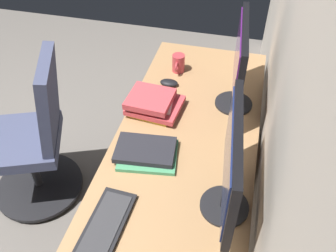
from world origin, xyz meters
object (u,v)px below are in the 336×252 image
object	(u,v)px
keyboard_main	(101,235)
mouse_main	(169,83)
drawer_pedestal	(192,175)
coffee_mug	(178,63)
monitor_primary	(231,165)
book_stack_far	(147,152)
office_chair	(36,141)
monitor_secondary	(239,63)
book_stack_near	(152,104)

from	to	relation	value
keyboard_main	mouse_main	size ratio (longest dim) A/B	4.10
drawer_pedestal	coffee_mug	xyz separation A→B (m)	(-0.46, -0.19, 0.44)
monitor_primary	book_stack_far	distance (m)	0.49
mouse_main	book_stack_far	bearing A→B (deg)	2.93
book_stack_far	office_chair	world-z (taller)	office_chair
monitor_secondary	mouse_main	bearing A→B (deg)	-102.37
keyboard_main	mouse_main	world-z (taller)	mouse_main
monitor_primary	drawer_pedestal	bearing A→B (deg)	-155.40
mouse_main	book_stack_near	distance (m)	0.24
drawer_pedestal	book_stack_far	xyz separation A→B (m)	(0.25, -0.18, 0.40)
drawer_pedestal	office_chair	world-z (taller)	office_chair
monitor_secondary	keyboard_main	size ratio (longest dim) A/B	1.22
monitor_secondary	book_stack_far	world-z (taller)	monitor_secondary
coffee_mug	book_stack_far	bearing A→B (deg)	0.71
monitor_primary	book_stack_near	distance (m)	0.71
monitor_primary	book_stack_near	size ratio (longest dim) A/B	1.81
keyboard_main	mouse_main	distance (m)	1.00
drawer_pedestal	monitor_primary	distance (m)	0.80
mouse_main	coffee_mug	size ratio (longest dim) A/B	0.91
mouse_main	coffee_mug	distance (m)	0.16
coffee_mug	office_chair	bearing A→B (deg)	-55.25
drawer_pedestal	coffee_mug	bearing A→B (deg)	-157.54
coffee_mug	keyboard_main	bearing A→B (deg)	-2.12
monitor_secondary	book_stack_near	world-z (taller)	monitor_secondary
drawer_pedestal	coffee_mug	world-z (taller)	coffee_mug
monitor_primary	office_chair	distance (m)	1.31
office_chair	book_stack_near	bearing A→B (deg)	99.97
monitor_secondary	keyboard_main	distance (m)	1.03
keyboard_main	coffee_mug	world-z (taller)	coffee_mug
monitor_primary	book_stack_far	xyz separation A→B (m)	(-0.20, -0.38, -0.24)
mouse_main	office_chair	bearing A→B (deg)	-63.39
monitor_secondary	mouse_main	xyz separation A→B (m)	(-0.08, -0.38, -0.25)
keyboard_main	coffee_mug	bearing A→B (deg)	177.88
keyboard_main	mouse_main	bearing A→B (deg)	178.67
monitor_primary	coffee_mug	world-z (taller)	monitor_primary
monitor_secondary	book_stack_far	xyz separation A→B (m)	(0.47, -0.35, -0.24)
drawer_pedestal	keyboard_main	world-z (taller)	keyboard_main
keyboard_main	office_chair	size ratio (longest dim) A/B	0.44
monitor_secondary	drawer_pedestal	bearing A→B (deg)	-36.38
keyboard_main	office_chair	distance (m)	0.98
book_stack_far	coffee_mug	distance (m)	0.71
office_chair	book_stack_far	bearing A→B (deg)	75.65
monitor_primary	mouse_main	bearing A→B (deg)	-151.20
coffee_mug	drawer_pedestal	bearing A→B (deg)	22.46
mouse_main	monitor_secondary	bearing A→B (deg)	77.63
monitor_secondary	monitor_primary	bearing A→B (deg)	3.13
drawer_pedestal	monitor_primary	bearing A→B (deg)	24.60
monitor_primary	mouse_main	world-z (taller)	monitor_primary
keyboard_main	coffee_mug	size ratio (longest dim) A/B	3.73
book_stack_far	monitor_primary	bearing A→B (deg)	62.88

